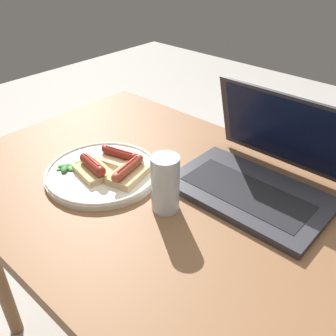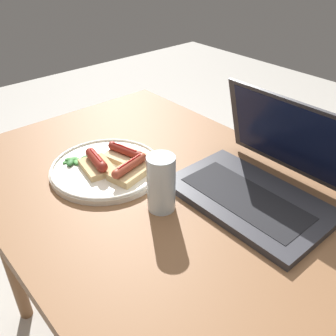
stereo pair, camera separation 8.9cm
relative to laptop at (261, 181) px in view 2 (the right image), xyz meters
name	(u,v)px [view 2 (the right image)]	position (x,y,z in m)	size (l,w,h in m)	color
desk	(173,220)	(-0.13, -0.16, -0.12)	(1.19, 0.75, 0.72)	brown
laptop	(261,181)	(0.00, 0.00, 0.00)	(0.37, 0.29, 0.22)	#2D2D33
plate	(107,168)	(-0.33, -0.22, -0.03)	(0.29, 0.29, 0.02)	silver
sausage_toast_left	(126,154)	(-0.33, -0.16, -0.01)	(0.12, 0.10, 0.04)	#D6B784
sausage_toast_middle	(97,163)	(-0.33, -0.25, -0.01)	(0.11, 0.09, 0.05)	tan
sausage_toast_right	(130,170)	(-0.25, -0.20, -0.01)	(0.09, 0.12, 0.04)	tan
salad_pile	(76,160)	(-0.40, -0.27, -0.02)	(0.06, 0.08, 0.01)	#387A33
drinking_glass	(161,183)	(-0.12, -0.21, 0.03)	(0.06, 0.06, 0.14)	silver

